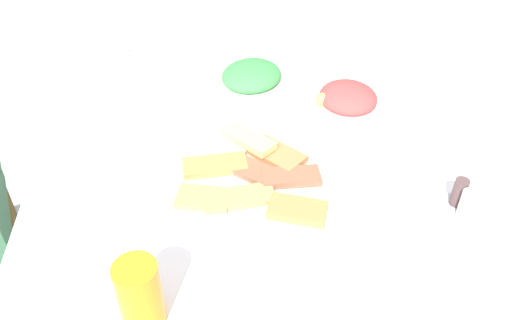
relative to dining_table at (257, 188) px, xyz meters
name	(u,v)px	position (x,y,z in m)	size (l,w,h in m)	color
dining_table	(257,188)	(0.00, 0.00, 0.00)	(1.21, 0.93, 0.72)	white
pide_platter	(254,179)	(-0.06, 0.01, 0.08)	(0.33, 0.33, 0.05)	white
salad_plate_greens	(251,77)	(0.32, -0.02, 0.09)	(0.22, 0.22, 0.05)	white
salad_plate_rice	(347,99)	(0.19, -0.24, 0.09)	(0.21, 0.21, 0.06)	white
soda_can	(140,295)	(-0.36, 0.21, 0.13)	(0.07, 0.07, 0.12)	orange
paper_napkin	(117,66)	(0.46, 0.33, 0.07)	(0.15, 0.15, 0.00)	white
fork	(124,64)	(0.46, 0.31, 0.08)	(0.19, 0.02, 0.01)	silver
spoon	(110,65)	(0.46, 0.35, 0.08)	(0.17, 0.02, 0.01)	silver
condiment_caddy	(460,206)	(-0.19, -0.36, 0.09)	(0.10, 0.10, 0.07)	#B2B2B7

